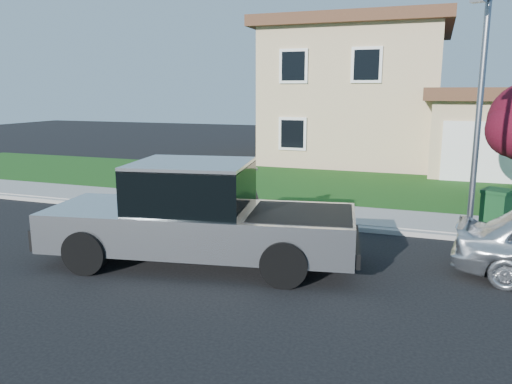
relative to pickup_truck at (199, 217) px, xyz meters
The scene contains 9 objects.
ground 1.28m from the pickup_truck, 49.79° to the left, with size 80.00×80.00×0.00m, color black.
curb 3.95m from the pickup_truck, 66.55° to the left, with size 40.00×0.20×0.12m, color gray.
sidewalk 4.96m from the pickup_truck, 71.70° to the left, with size 40.00×2.00×0.15m, color gray.
lawn 9.30m from the pickup_truck, 80.48° to the left, with size 40.00×7.00×0.10m, color #1E4614.
house 17.25m from the pickup_truck, 83.81° to the left, with size 14.00×11.30×6.85m.
pickup_truck is the anchor object (origin of this frame).
woman 2.63m from the pickup_truck, 87.11° to the left, with size 0.65×0.51×1.75m.
trash_bin 7.39m from the pickup_truck, 35.68° to the left, with size 0.84×0.89×1.00m.
street_lamp 6.24m from the pickup_truck, 26.00° to the left, with size 0.46×0.69×5.42m.
Camera 1 is at (3.94, -9.58, 3.52)m, focal length 35.00 mm.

